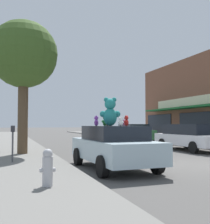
{
  "coord_description": "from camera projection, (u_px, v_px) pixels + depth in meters",
  "views": [
    {
      "loc": [
        -6.33,
        -8.46,
        1.43
      ],
      "look_at": [
        -2.69,
        2.1,
        1.93
      ],
      "focal_mm": 45.0,
      "sensor_mm": 36.0,
      "label": 1
    }
  ],
  "objects": [
    {
      "name": "fire_hydrant",
      "position": [
        48.0,
        167.0,
        5.95
      ],
      "size": [
        0.33,
        0.22,
        0.79
      ],
      "color": "#B2B2B7",
      "rests_on": "sidewalk_near"
    },
    {
      "name": "teddy_bear_red",
      "position": [
        126.0,
        121.0,
        8.74
      ],
      "size": [
        0.23,
        0.22,
        0.33
      ],
      "rotation": [
        0.0,
        0.0,
        3.88
      ],
      "color": "red",
      "rests_on": "plush_art_car"
    },
    {
      "name": "teddy_bear_giant",
      "position": [
        110.0,
        112.0,
        9.2
      ],
      "size": [
        0.71,
        0.49,
        0.94
      ],
      "rotation": [
        0.0,
        0.0,
        2.85
      ],
      "color": "teal",
      "rests_on": "plush_art_car"
    },
    {
      "name": "teddy_bear_white",
      "position": [
        121.0,
        122.0,
        8.09
      ],
      "size": [
        0.17,
        0.19,
        0.27
      ],
      "rotation": [
        0.0,
        0.0,
        2.18
      ],
      "color": "white",
      "rests_on": "plush_art_car"
    },
    {
      "name": "parked_car_far_center",
      "position": [
        189.0,
        136.0,
        15.42
      ],
      "size": [
        1.87,
        4.75,
        1.45
      ],
      "color": "silver",
      "rests_on": "ground_plane"
    },
    {
      "name": "plush_art_car",
      "position": [
        114.0,
        146.0,
        9.02
      ],
      "size": [
        1.98,
        4.07,
        1.38
      ],
      "rotation": [
        0.0,
        0.0,
        0.03
      ],
      "color": "#ADC6D1",
      "rests_on": "ground_plane"
    },
    {
      "name": "ground_plane",
      "position": [
        195.0,
        165.0,
        9.99
      ],
      "size": [
        260.0,
        260.0,
        0.0
      ],
      "primitive_type": "plane",
      "color": "#514F4C"
    },
    {
      "name": "parked_car_far_right",
      "position": [
        133.0,
        133.0,
        22.34
      ],
      "size": [
        2.02,
        4.29,
        1.46
      ],
      "color": "#336B3D",
      "rests_on": "ground_plane"
    },
    {
      "name": "teddy_bear_green",
      "position": [
        105.0,
        121.0,
        9.51
      ],
      "size": [
        0.27,
        0.2,
        0.36
      ],
      "rotation": [
        0.0,
        0.0,
        3.54
      ],
      "color": "green",
      "rests_on": "plush_art_car"
    },
    {
      "name": "teddy_bear_purple",
      "position": [
        96.0,
        121.0,
        8.83
      ],
      "size": [
        0.19,
        0.25,
        0.33
      ],
      "rotation": [
        0.0,
        0.0,
        4.29
      ],
      "color": "purple",
      "rests_on": "plush_art_car"
    },
    {
      "name": "teddy_bear_blue",
      "position": [
        107.0,
        123.0,
        9.68
      ],
      "size": [
        0.13,
        0.16,
        0.22
      ],
      "rotation": [
        0.0,
        0.0,
        2.06
      ],
      "color": "blue",
      "rests_on": "plush_art_car"
    },
    {
      "name": "teddy_bear_cream",
      "position": [
        108.0,
        123.0,
        9.41
      ],
      "size": [
        0.18,
        0.13,
        0.23
      ],
      "rotation": [
        0.0,
        0.0,
        3.53
      ],
      "color": "beige",
      "rests_on": "plush_art_car"
    },
    {
      "name": "parking_meter",
      "position": [
        13.0,
        139.0,
        9.72
      ],
      "size": [
        0.14,
        0.1,
        1.27
      ],
      "color": "#4C4C51",
      "rests_on": "sidewalk_near"
    },
    {
      "name": "teddy_bear_pink",
      "position": [
        124.0,
        123.0,
        9.75
      ],
      "size": [
        0.13,
        0.17,
        0.23
      ],
      "rotation": [
        0.0,
        0.0,
        4.26
      ],
      "color": "pink",
      "rests_on": "plush_art_car"
    },
    {
      "name": "sidewalk_near",
      "position": [
        20.0,
        172.0,
        8.04
      ],
      "size": [
        3.29,
        90.0,
        0.12
      ],
      "color": "slate",
      "rests_on": "ground_plane"
    },
    {
      "name": "street_tree",
      "position": [
        24.0,
        55.0,
        12.82
      ],
      "size": [
        3.09,
        3.09,
        6.07
      ],
      "color": "brown",
      "rests_on": "sidewalk_near"
    }
  ]
}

